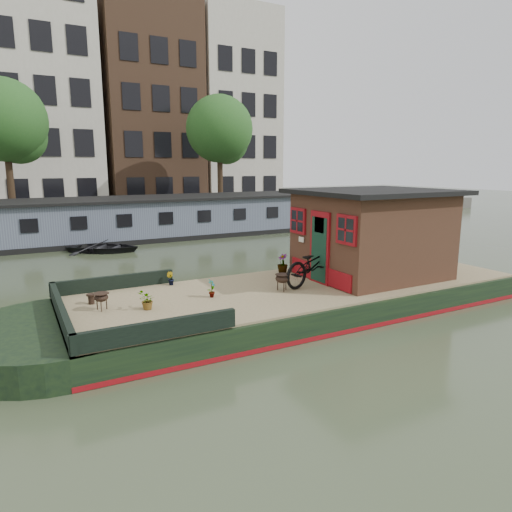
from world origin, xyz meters
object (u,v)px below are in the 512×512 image
brazier_rear (101,302)px  dinghy (104,244)px  bicycle (314,264)px  brazier_front (283,282)px  cabin (372,233)px  potted_plant_a (212,288)px

brazier_rear → dinghy: (1.91, 10.66, -0.52)m
bicycle → dinghy: bearing=2.1°
brazier_front → brazier_rear: (-4.25, 0.51, -0.02)m
bicycle → dinghy: 11.57m
bicycle → brazier_front: size_ratio=4.96×
brazier_front → brazier_rear: brazier_front is taller
cabin → brazier_rear: 7.35m
brazier_rear → brazier_front: bearing=-6.8°
brazier_front → cabin: bearing=3.7°
cabin → potted_plant_a: (-4.80, 0.09, -1.00)m
cabin → potted_plant_a: bearing=178.9°
cabin → bicycle: bearing=-178.1°
brazier_front → dinghy: 11.42m
cabin → bicycle: 2.10m
brazier_rear → dinghy: size_ratio=0.12×
potted_plant_a → brazier_rear: potted_plant_a is taller
cabin → bicycle: size_ratio=1.91×
potted_plant_a → brazier_rear: (-2.47, 0.22, -0.03)m
potted_plant_a → brazier_rear: size_ratio=1.17×
potted_plant_a → bicycle: bearing=-3.3°
bicycle → brazier_rear: bearing=71.0°
potted_plant_a → brazier_rear: bearing=175.0°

